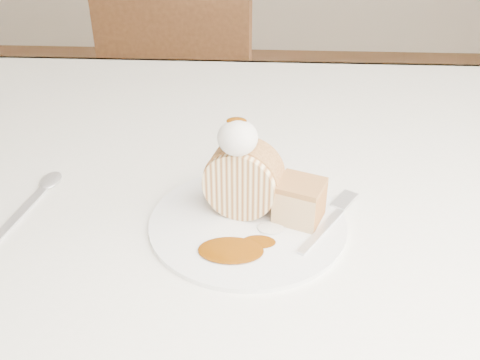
{
  "coord_description": "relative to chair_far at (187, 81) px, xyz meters",
  "views": [
    {
      "loc": [
        0.04,
        -0.46,
        1.14
      ],
      "look_at": [
        0.01,
        0.07,
        0.81
      ],
      "focal_mm": 40.0,
      "sensor_mm": 36.0,
      "label": 1
    }
  ],
  "objects": [
    {
      "name": "table",
      "position": [
        0.21,
        -0.87,
        0.13
      ],
      "size": [
        1.4,
        0.9,
        0.75
      ],
      "color": "white",
      "rests_on": "ground"
    },
    {
      "name": "cake_chunk",
      "position": [
        0.29,
        -1.0,
        0.25
      ],
      "size": [
        0.07,
        0.06,
        0.04
      ],
      "primitive_type": "cube",
      "rotation": [
        0.0,
        0.0,
        -0.37
      ],
      "color": "tan",
      "rests_on": "plate"
    },
    {
      "name": "fork",
      "position": [
        0.31,
        -1.03,
        0.23
      ],
      "size": [
        0.09,
        0.13,
        0.0
      ],
      "primitive_type": "cube",
      "rotation": [
        0.0,
        0.0,
        -0.56
      ],
      "color": "silver",
      "rests_on": "plate"
    },
    {
      "name": "roulade_slice",
      "position": [
        0.22,
        -0.99,
        0.27
      ],
      "size": [
        0.1,
        0.07,
        0.09
      ],
      "primitive_type": "cylinder",
      "rotation": [
        1.57,
        0.0,
        -0.23
      ],
      "color": "#FFEBB1",
      "rests_on": "plate"
    },
    {
      "name": "plate",
      "position": [
        0.23,
        -1.01,
        0.22
      ],
      "size": [
        0.31,
        0.31,
        0.01
      ],
      "primitive_type": "cylinder",
      "rotation": [
        0.0,
        0.0,
        -0.37
      ],
      "color": "white",
      "rests_on": "table"
    },
    {
      "name": "chair_far",
      "position": [
        0.0,
        0.0,
        0.0
      ],
      "size": [
        0.51,
        0.51,
        0.93
      ],
      "rotation": [
        0.0,
        0.0,
        2.97
      ],
      "color": "brown",
      "rests_on": "ground"
    },
    {
      "name": "caramel_drizzle",
      "position": [
        0.21,
        -1.0,
        0.36
      ],
      "size": [
        0.02,
        0.02,
        0.01
      ],
      "primitive_type": "ellipsoid",
      "color": "#663104",
      "rests_on": "whipped_cream"
    },
    {
      "name": "spoon",
      "position": [
        -0.06,
        -1.01,
        0.22
      ],
      "size": [
        0.05,
        0.16,
        0.0
      ],
      "primitive_type": "cube",
      "rotation": [
        0.0,
        0.0,
        -0.15
      ],
      "color": "silver",
      "rests_on": "table"
    },
    {
      "name": "whipped_cream",
      "position": [
        0.21,
        -1.0,
        0.33
      ],
      "size": [
        0.05,
        0.05,
        0.04
      ],
      "primitive_type": "ellipsoid",
      "color": "silver",
      "rests_on": "roulade_slice"
    },
    {
      "name": "caramel_pool",
      "position": [
        0.21,
        -1.07,
        0.23
      ],
      "size": [
        0.09,
        0.07,
        0.0
      ],
      "primitive_type": null,
      "rotation": [
        0.0,
        0.0,
        -0.37
      ],
      "color": "#663104",
      "rests_on": "plate"
    }
  ]
}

